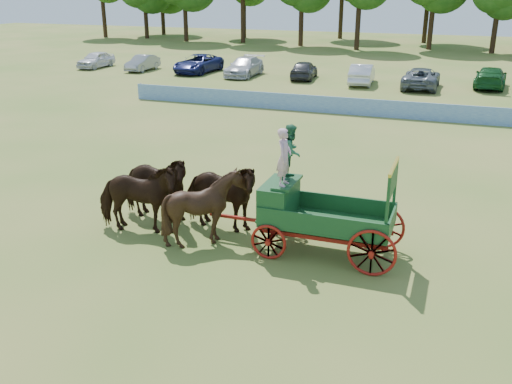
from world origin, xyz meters
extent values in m
plane|color=olive|center=(0.00, 0.00, 0.00)|extent=(160.00, 160.00, 0.00)
imported|color=black|center=(-2.01, -1.91, 1.19)|extent=(3.02, 1.83, 2.38)
imported|color=black|center=(-2.01, -0.81, 1.19)|extent=(2.86, 1.40, 2.38)
imported|color=black|center=(0.39, -1.91, 1.19)|extent=(2.29, 2.07, 2.38)
imported|color=black|center=(0.39, -0.81, 1.19)|extent=(2.88, 1.44, 2.38)
cube|color=#9D100F|center=(2.59, -1.36, 0.60)|extent=(0.12, 2.00, 0.12)
cube|color=#9D100F|center=(5.59, -1.36, 0.60)|extent=(0.12, 2.00, 0.12)
cube|color=#9D100F|center=(4.09, -1.91, 0.72)|extent=(3.80, 0.10, 0.12)
cube|color=#9D100F|center=(4.09, -0.81, 0.72)|extent=(3.80, 0.10, 0.12)
cube|color=#9D100F|center=(1.69, -1.36, 0.75)|extent=(2.80, 0.09, 0.09)
cube|color=#184A20|center=(4.09, -1.36, 1.00)|extent=(3.80, 1.80, 0.10)
cube|color=#184A20|center=(4.09, -2.24, 1.30)|extent=(3.80, 0.06, 0.55)
cube|color=#184A20|center=(4.09, -0.48, 1.30)|extent=(3.80, 0.06, 0.55)
cube|color=#184A20|center=(5.97, -1.36, 1.30)|extent=(0.06, 1.80, 0.55)
cube|color=#184A20|center=(2.59, -1.36, 1.55)|extent=(0.85, 1.70, 1.05)
cube|color=#184A20|center=(2.84, -1.36, 2.12)|extent=(0.55, 1.50, 0.08)
cube|color=#184A20|center=(2.21, -1.36, 1.35)|extent=(0.10, 1.60, 0.65)
cube|color=#184A20|center=(2.39, -1.36, 1.05)|extent=(0.55, 1.60, 0.06)
cube|color=#184A20|center=(5.89, -2.16, 1.95)|extent=(0.08, 0.08, 1.80)
cube|color=#184A20|center=(5.89, -0.56, 1.95)|extent=(0.08, 0.08, 1.80)
cube|color=#184A20|center=(5.89, -1.36, 2.55)|extent=(0.07, 1.75, 0.75)
cube|color=gold|center=(5.89, -1.36, 2.95)|extent=(0.08, 1.80, 0.09)
cube|color=gold|center=(5.85, -1.36, 2.55)|extent=(0.02, 1.30, 0.12)
torus|color=#9D100F|center=(2.59, -2.31, 0.55)|extent=(1.09, 0.09, 1.09)
torus|color=#9D100F|center=(2.59, -0.41, 0.55)|extent=(1.09, 0.09, 1.09)
torus|color=#9D100F|center=(5.59, -2.31, 0.70)|extent=(1.39, 0.09, 1.39)
torus|color=#9D100F|center=(5.59, -0.41, 0.70)|extent=(1.39, 0.09, 1.39)
imported|color=#D6A3B5|center=(2.84, -1.71, 3.00)|extent=(0.40, 0.61, 1.68)
imported|color=#24623E|center=(2.84, -1.01, 2.98)|extent=(0.62, 0.80, 1.64)
cube|color=#1F52AB|center=(-1.00, 18.00, 0.53)|extent=(26.00, 0.08, 1.05)
imported|color=silver|center=(-26.00, 30.24, 0.76)|extent=(1.80, 4.48, 1.52)
imported|color=gray|center=(-20.80, 30.08, 0.70)|extent=(1.49, 4.24, 1.40)
imported|color=navy|center=(-15.40, 30.69, 0.81)|extent=(3.06, 5.96, 1.61)
imported|color=silver|center=(-10.73, 30.21, 0.80)|extent=(2.30, 5.54, 1.60)
imported|color=#333338|center=(-5.42, 30.43, 0.78)|extent=(2.27, 4.72, 1.55)
imported|color=silver|center=(-0.35, 29.46, 0.81)|extent=(2.07, 5.01, 1.61)
imported|color=slate|center=(4.26, 29.20, 0.79)|extent=(2.64, 5.68, 1.58)
imported|color=#144C1E|center=(9.28, 31.18, 0.80)|extent=(2.61, 5.66, 1.60)
cylinder|color=#382314|center=(-44.00, 58.51, 2.61)|extent=(0.60, 0.60, 5.23)
cylinder|color=#382314|center=(-37.20, 59.00, 2.27)|extent=(0.60, 0.60, 4.55)
cylinder|color=#382314|center=(-29.62, 56.66, 2.52)|extent=(0.60, 0.60, 5.05)
cylinder|color=#382314|center=(-21.49, 57.54, 2.82)|extent=(0.60, 0.60, 5.64)
cylinder|color=#382314|center=(-13.04, 56.28, 2.44)|extent=(0.60, 0.60, 4.87)
cylinder|color=#382314|center=(-5.41, 54.26, 2.60)|extent=(0.60, 0.60, 5.19)
cylinder|color=#382314|center=(2.82, 57.62, 2.57)|extent=(0.60, 0.60, 5.14)
cylinder|color=#382314|center=(9.97, 56.02, 2.14)|extent=(0.60, 0.60, 4.28)
cylinder|color=#382314|center=(-38.00, 65.49, 2.31)|extent=(0.60, 0.60, 4.62)
cylinder|color=#382314|center=(-24.12, 64.73, 2.56)|extent=(0.60, 0.60, 5.12)
cylinder|color=#382314|center=(-10.43, 68.10, 3.04)|extent=(0.60, 0.60, 6.07)
cylinder|color=#382314|center=(1.59, 65.80, 2.71)|extent=(0.60, 0.60, 5.43)
camera|label=1|loc=(7.44, -16.67, 7.69)|focal=40.00mm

